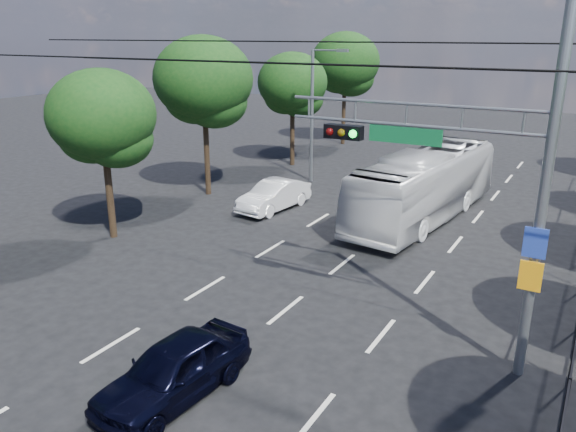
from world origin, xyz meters
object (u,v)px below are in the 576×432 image
Objects in this scene: navy_hatchback at (174,370)px; white_bus at (425,185)px; signal_mast at (490,155)px; white_van at (274,196)px.

navy_hatchback is 15.48m from white_bus.
white_van is at bearing 142.09° from signal_mast.
signal_mast is 2.38× the size of navy_hatchback.
signal_mast reaches higher than white_bus.
signal_mast is 0.88× the size of white_bus.
white_bus is (0.99, 15.43, 0.83)m from navy_hatchback.
navy_hatchback is at bearing -61.01° from white_van.
navy_hatchback is 0.98× the size of white_van.
white_bus is 6.82m from white_van.
white_bus reaches higher than white_van.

